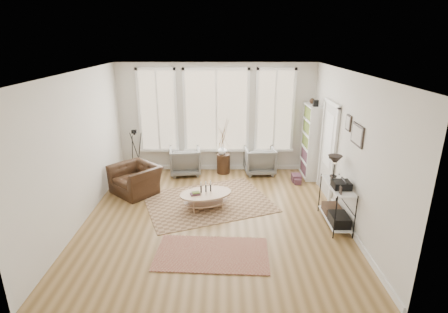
{
  "coord_description": "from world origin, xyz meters",
  "views": [
    {
      "loc": [
        0.19,
        -6.4,
        3.51
      ],
      "look_at": [
        0.2,
        0.6,
        1.1
      ],
      "focal_mm": 28.0,
      "sensor_mm": 36.0,
      "label": 1
    }
  ],
  "objects_px": {
    "bookcase": "(311,141)",
    "armchair_left": "(185,161)",
    "coffee_table": "(206,196)",
    "side_table": "(223,148)",
    "armchair_right": "(259,160)",
    "low_shelf": "(337,200)",
    "accent_chair": "(136,179)"
  },
  "relations": [
    {
      "from": "low_shelf",
      "to": "coffee_table",
      "type": "xyz_separation_m",
      "value": [
        -2.57,
        0.68,
        -0.23
      ]
    },
    {
      "from": "low_shelf",
      "to": "coffee_table",
      "type": "height_order",
      "value": "low_shelf"
    },
    {
      "from": "bookcase",
      "to": "side_table",
      "type": "xyz_separation_m",
      "value": [
        -2.25,
        0.22,
        -0.24
      ]
    },
    {
      "from": "bookcase",
      "to": "low_shelf",
      "type": "relative_size",
      "value": 1.58
    },
    {
      "from": "bookcase",
      "to": "armchair_right",
      "type": "relative_size",
      "value": 2.57
    },
    {
      "from": "side_table",
      "to": "coffee_table",
      "type": "bearing_deg",
      "value": -100.41
    },
    {
      "from": "armchair_right",
      "to": "accent_chair",
      "type": "bearing_deg",
      "value": 17.41
    },
    {
      "from": "bookcase",
      "to": "side_table",
      "type": "bearing_deg",
      "value": 174.29
    },
    {
      "from": "armchair_right",
      "to": "low_shelf",
      "type": "bearing_deg",
      "value": 109.05
    },
    {
      "from": "bookcase",
      "to": "accent_chair",
      "type": "height_order",
      "value": "bookcase"
    },
    {
      "from": "coffee_table",
      "to": "armchair_right",
      "type": "height_order",
      "value": "armchair_right"
    },
    {
      "from": "coffee_table",
      "to": "armchair_left",
      "type": "xyz_separation_m",
      "value": [
        -0.65,
        2.01,
        0.09
      ]
    },
    {
      "from": "bookcase",
      "to": "armchair_left",
      "type": "xyz_separation_m",
      "value": [
        -3.28,
        0.16,
        -0.59
      ]
    },
    {
      "from": "bookcase",
      "to": "accent_chair",
      "type": "distance_m",
      "value": 4.48
    },
    {
      "from": "low_shelf",
      "to": "armchair_right",
      "type": "bearing_deg",
      "value": 114.13
    },
    {
      "from": "bookcase",
      "to": "armchair_right",
      "type": "bearing_deg",
      "value": 170.57
    },
    {
      "from": "bookcase",
      "to": "side_table",
      "type": "distance_m",
      "value": 2.27
    },
    {
      "from": "coffee_table",
      "to": "armchair_right",
      "type": "relative_size",
      "value": 1.6
    },
    {
      "from": "coffee_table",
      "to": "side_table",
      "type": "xyz_separation_m",
      "value": [
        0.38,
        2.07,
        0.44
      ]
    },
    {
      "from": "bookcase",
      "to": "coffee_table",
      "type": "distance_m",
      "value": 3.28
    },
    {
      "from": "bookcase",
      "to": "low_shelf",
      "type": "distance_m",
      "value": 2.56
    },
    {
      "from": "armchair_left",
      "to": "armchair_right",
      "type": "distance_m",
      "value": 2.0
    },
    {
      "from": "low_shelf",
      "to": "accent_chair",
      "type": "relative_size",
      "value": 1.27
    },
    {
      "from": "coffee_table",
      "to": "armchair_right",
      "type": "distance_m",
      "value": 2.46
    },
    {
      "from": "armchair_right",
      "to": "accent_chair",
      "type": "height_order",
      "value": "armchair_right"
    },
    {
      "from": "bookcase",
      "to": "coffee_table",
      "type": "height_order",
      "value": "bookcase"
    },
    {
      "from": "bookcase",
      "to": "armchair_left",
      "type": "bearing_deg",
      "value": 177.13
    },
    {
      "from": "bookcase",
      "to": "armchair_left",
      "type": "height_order",
      "value": "bookcase"
    },
    {
      "from": "coffee_table",
      "to": "accent_chair",
      "type": "bearing_deg",
      "value": 154.56
    },
    {
      "from": "low_shelf",
      "to": "coffee_table",
      "type": "distance_m",
      "value": 2.67
    },
    {
      "from": "coffee_table",
      "to": "armchair_right",
      "type": "xyz_separation_m",
      "value": [
        1.35,
        2.06,
        0.09
      ]
    },
    {
      "from": "armchair_left",
      "to": "low_shelf",
      "type": "bearing_deg",
      "value": 132.36
    }
  ]
}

